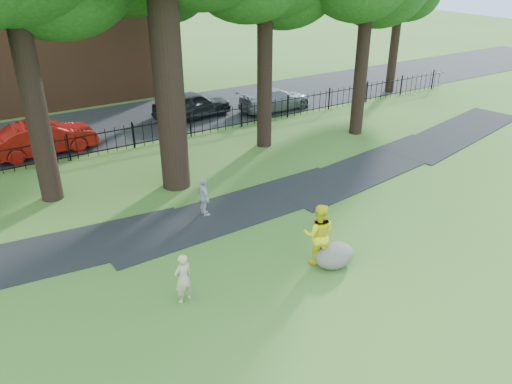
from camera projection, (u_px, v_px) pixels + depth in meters
ground at (273, 271)px, 14.87m from camera, size 120.00×120.00×0.00m
footpath at (236, 210)px, 18.32m from camera, size 36.07×3.85×0.03m
street at (109, 125)px, 27.06m from camera, size 80.00×7.00×0.02m
iron_fence at (133, 136)px, 23.75m from camera, size 44.00×0.04×1.20m
woman at (183, 278)px, 13.30m from camera, size 0.60×0.45×1.48m
man at (319, 234)px, 14.88m from camera, size 1.21×1.16×1.96m
pedestrian at (204, 197)px, 17.63m from camera, size 0.41×0.88×1.46m
boulder at (334, 254)px, 15.02m from camera, size 1.47×1.22×0.76m
backpack at (336, 261)px, 15.06m from camera, size 0.50×0.37×0.34m
red_bag at (320, 223)px, 17.20m from camera, size 0.37×0.27×0.23m
red_sedan at (44, 138)px, 23.05m from camera, size 4.71×1.81×1.53m
grey_car at (192, 105)px, 27.88m from camera, size 4.72×2.42×1.54m
silver_car at (275, 99)px, 29.32m from camera, size 4.59×2.04×1.31m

